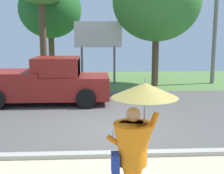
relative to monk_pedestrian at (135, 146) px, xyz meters
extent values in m
cube|color=#565451|center=(-0.09, 6.21, -1.15)|extent=(40.00, 8.00, 0.10)
cube|color=#597E3F|center=(-0.09, 14.21, -1.15)|extent=(40.00, 8.00, 0.10)
cube|color=#B2AD9E|center=(-0.09, 2.21, -1.05)|extent=(40.00, 0.24, 0.10)
cone|color=orange|center=(-0.04, 0.00, -0.37)|extent=(0.60, 0.60, 1.45)
cylinder|color=orange|center=(-0.04, 0.00, 0.03)|extent=(0.44, 0.44, 0.65)
sphere|color=tan|center=(-0.04, 0.00, 0.49)|extent=(0.22, 0.22, 0.22)
cylinder|color=orange|center=(0.24, 0.00, 0.30)|extent=(0.24, 0.09, 0.45)
cylinder|color=orange|center=(-0.30, 0.02, 0.06)|extent=(0.29, 0.08, 0.24)
cylinder|color=gray|center=(0.13, 0.00, 0.53)|extent=(0.02, 0.02, 0.75)
cone|color=gold|center=(0.13, 0.00, 0.86)|extent=(0.99, 0.99, 0.22)
cylinder|color=gray|center=(0.13, 0.00, 0.98)|extent=(0.02, 0.02, 0.10)
cube|color=#B7B7BC|center=(-0.34, 0.05, 0.16)|extent=(0.02, 0.11, 0.16)
cube|color=navy|center=(-0.31, -0.05, -0.25)|extent=(0.12, 0.24, 0.30)
cube|color=maroon|center=(-2.66, 7.84, -0.42)|extent=(5.20, 2.00, 0.90)
cube|color=maroon|center=(-2.16, 7.84, 0.33)|extent=(1.80, 1.84, 0.90)
cube|color=#2D3842|center=(-1.31, 7.84, 0.33)|extent=(0.10, 1.70, 0.77)
cube|color=maroon|center=(-3.96, 7.84, 0.13)|extent=(2.40, 2.00, 0.20)
cylinder|color=black|center=(-0.96, 8.84, -0.72)|extent=(0.76, 0.28, 0.76)
cylinder|color=black|center=(-0.96, 6.84, -0.72)|extent=(0.76, 0.28, 0.76)
cylinder|color=black|center=(-4.36, 8.84, -0.72)|extent=(0.76, 0.28, 0.76)
cylinder|color=gray|center=(6.17, 12.47, 2.35)|extent=(0.24, 0.24, 6.89)
cylinder|color=slate|center=(-1.34, 12.24, 0.00)|extent=(0.12, 0.12, 2.20)
cylinder|color=slate|center=(0.46, 12.24, 0.00)|extent=(0.12, 0.12, 2.20)
cube|color=silver|center=(-0.44, 12.24, 1.70)|extent=(2.60, 0.10, 1.40)
cylinder|color=brown|center=(-3.37, 11.91, 1.33)|extent=(0.36, 0.36, 4.85)
cylinder|color=brown|center=(2.66, 11.76, 0.43)|extent=(0.36, 0.36, 3.06)
ellipsoid|color=#387F33|center=(2.66, 11.76, 3.44)|extent=(4.67, 4.67, 4.25)
cylinder|color=brown|center=(-3.33, 14.64, 0.45)|extent=(0.36, 0.36, 3.10)
ellipsoid|color=#286B2D|center=(-3.33, 14.64, 3.21)|extent=(3.82, 3.82, 3.48)
camera|label=1|loc=(-0.60, -4.28, 1.66)|focal=47.72mm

